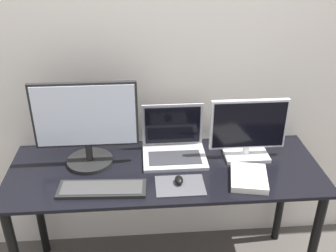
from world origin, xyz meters
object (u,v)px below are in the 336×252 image
(monitor_left, at_px, (86,124))
(monitor_right, at_px, (248,130))
(mouse, at_px, (179,180))
(laptop, at_px, (174,144))
(book, at_px, (249,178))
(keyboard, at_px, (102,189))

(monitor_left, distance_m, monitor_right, 0.85)
(mouse, bearing_deg, laptop, 90.21)
(book, bearing_deg, monitor_right, 79.51)
(laptop, relative_size, book, 1.33)
(laptop, relative_size, keyboard, 0.79)
(monitor_right, bearing_deg, keyboard, -161.68)
(monitor_right, bearing_deg, mouse, -149.80)
(monitor_left, height_order, mouse, monitor_left)
(mouse, relative_size, book, 0.26)
(laptop, relative_size, mouse, 5.13)
(laptop, distance_m, mouse, 0.28)
(monitor_right, xyz_separation_m, book, (-0.04, -0.23, -0.14))
(book, bearing_deg, monitor_left, 164.15)
(mouse, xyz_separation_m, book, (0.35, -0.00, -0.01))
(laptop, bearing_deg, monitor_right, -7.36)
(laptop, bearing_deg, book, -38.55)
(book, bearing_deg, keyboard, -178.02)
(keyboard, distance_m, mouse, 0.37)
(monitor_right, xyz_separation_m, laptop, (-0.39, 0.05, -0.09))
(monitor_left, height_order, monitor_right, monitor_left)
(monitor_left, height_order, keyboard, monitor_left)
(laptop, bearing_deg, monitor_left, -173.62)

